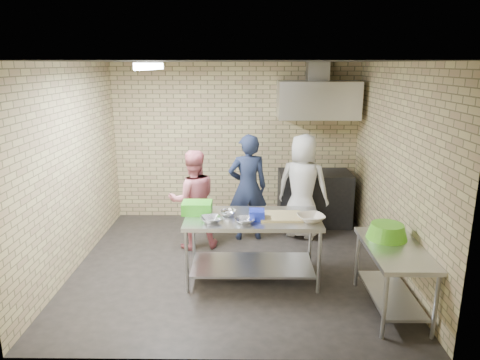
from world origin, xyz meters
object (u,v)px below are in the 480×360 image
green_crate (197,208)px  side_counter (392,278)px  blue_tub (257,215)px  bottle_red (319,103)px  woman_white (303,186)px  prep_table (252,248)px  bottle_green (343,104)px  man_navy (248,188)px  green_basin (387,231)px  stove (314,198)px  woman_pink (193,200)px

green_crate → side_counter: bearing=-20.6°
blue_tub → bottle_red: bottle_red is taller
side_counter → woman_white: bearing=108.7°
prep_table → bottle_green: 3.17m
man_navy → green_basin: bearing=120.7°
side_counter → green_basin: bearing=94.6°
prep_table → stove: stove is taller
stove → woman_pink: 2.22m
side_counter → bottle_red: (-0.40, 2.99, 1.65)m
prep_table → green_basin: bearing=-17.2°
side_counter → blue_tub: blue_tub is taller
bottle_red → woman_white: bearing=-111.9°
side_counter → woman_pink: woman_pink is taller
blue_tub → green_crate: bearing=163.7°
prep_table → bottle_red: (1.14, 2.27, 1.61)m
side_counter → stove: 2.79m
stove → bottle_green: 1.65m
green_crate → man_navy: (0.65, 1.21, -0.08)m
green_basin → woman_white: (-0.71, 1.92, -0.01)m
bottle_green → woman_white: (-0.73, -0.82, -1.19)m
prep_table → woman_white: size_ratio=1.02×
woman_white → side_counter: bearing=129.4°
side_counter → man_navy: bearing=127.7°
green_crate → woman_white: woman_white is taller
blue_tub → bottle_green: (1.49, 2.37, 1.12)m
side_counter → bottle_green: bottle_green is taller
green_crate → woman_pink: size_ratio=0.25×
side_counter → stove: (-0.45, 2.75, 0.08)m
green_basin → man_navy: bearing=131.0°
blue_tub → bottle_red: size_ratio=1.03×
blue_tub → bottle_green: 3.01m
bottle_red → woman_white: bottle_red is taller
green_crate → blue_tub: (0.75, -0.22, -0.01)m
blue_tub → bottle_red: bearing=65.4°
side_counter → green_basin: 0.52m
bottle_red → side_counter: bearing=-82.4°
bottle_red → woman_pink: 2.70m
side_counter → woman_white: woman_white is taller
green_crate → woman_pink: bearing=100.1°
prep_table → man_navy: (-0.05, 1.33, 0.41)m
green_basin → woman_white: size_ratio=0.28×
side_counter → blue_tub: (-1.49, 0.62, 0.52)m
bottle_red → woman_white: 1.50m
woman_white → green_basin: bearing=131.1°
side_counter → green_basin: green_basin is taller
green_basin → woman_white: 2.04m
prep_table → blue_tub: (0.05, -0.10, 0.48)m
green_basin → bottle_red: size_ratio=2.56×
stove → bottle_red: (0.05, 0.24, 1.58)m
bottle_green → stove: bearing=-151.9°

